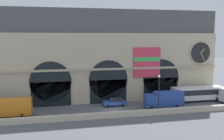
{
  "coord_description": "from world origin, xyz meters",
  "views": [
    {
      "loc": [
        -9.38,
        -43.58,
        13.64
      ],
      "look_at": [
        0.77,
        5.0,
        6.88
      ],
      "focal_mm": 39.33,
      "sensor_mm": 36.0,
      "label": 1
    }
  ],
  "objects_px": {
    "car_center": "(115,102)",
    "box_truck_mideast": "(164,99)",
    "bus_east": "(197,93)",
    "street_lamp_quayside": "(159,89)",
    "box_truck_west": "(9,108)"
  },
  "relations": [
    {
      "from": "car_center",
      "to": "box_truck_mideast",
      "type": "distance_m",
      "value": 9.65
    },
    {
      "from": "car_center",
      "to": "box_truck_mideast",
      "type": "bearing_deg",
      "value": -19.02
    },
    {
      "from": "bus_east",
      "to": "street_lamp_quayside",
      "type": "relative_size",
      "value": 1.59
    },
    {
      "from": "car_center",
      "to": "bus_east",
      "type": "distance_m",
      "value": 17.91
    },
    {
      "from": "box_truck_west",
      "to": "street_lamp_quayside",
      "type": "bearing_deg",
      "value": -6.73
    },
    {
      "from": "box_truck_west",
      "to": "box_truck_mideast",
      "type": "bearing_deg",
      "value": -0.14
    },
    {
      "from": "box_truck_mideast",
      "to": "bus_east",
      "type": "xyz_separation_m",
      "value": [
        8.81,
        2.97,
        0.08
      ]
    },
    {
      "from": "car_center",
      "to": "box_truck_mideast",
      "type": "height_order",
      "value": "box_truck_mideast"
    },
    {
      "from": "bus_east",
      "to": "street_lamp_quayside",
      "type": "distance_m",
      "value": 12.92
    },
    {
      "from": "box_truck_mideast",
      "to": "bus_east",
      "type": "relative_size",
      "value": 0.68
    },
    {
      "from": "car_center",
      "to": "bus_east",
      "type": "height_order",
      "value": "bus_east"
    },
    {
      "from": "bus_east",
      "to": "car_center",
      "type": "bearing_deg",
      "value": 179.48
    },
    {
      "from": "box_truck_west",
      "to": "box_truck_mideast",
      "type": "xyz_separation_m",
      "value": [
        28.05,
        -0.07,
        0.0
      ]
    },
    {
      "from": "box_truck_mideast",
      "to": "street_lamp_quayside",
      "type": "xyz_separation_m",
      "value": [
        -2.37,
        -2.96,
        2.71
      ]
    },
    {
      "from": "box_truck_west",
      "to": "box_truck_mideast",
      "type": "height_order",
      "value": "same"
    }
  ]
}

